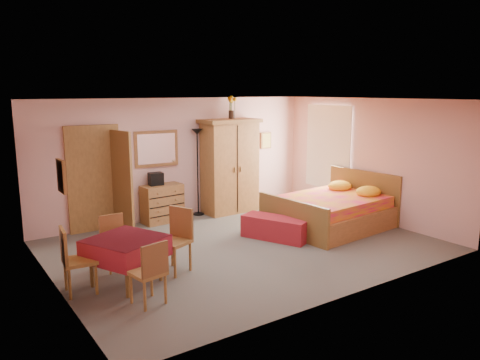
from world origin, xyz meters
TOP-DOWN VIEW (x-y plane):
  - floor at (0.00, 0.00)m, footprint 6.50×6.50m
  - ceiling at (0.00, 0.00)m, footprint 6.50×6.50m
  - wall_back at (0.00, 2.50)m, footprint 6.50×0.10m
  - wall_front at (0.00, -2.50)m, footprint 6.50×0.10m
  - wall_left at (-3.25, 0.00)m, footprint 0.10×5.00m
  - wall_right at (3.25, 0.00)m, footprint 0.10×5.00m
  - doorway at (-1.90, 2.47)m, footprint 1.06×0.12m
  - window at (3.21, 1.20)m, footprint 0.08×1.40m
  - picture_left at (-3.22, -0.60)m, footprint 0.04×0.32m
  - picture_back at (2.35, 2.47)m, footprint 0.30×0.04m
  - chest_of_drawers at (-0.55, 2.26)m, footprint 0.88×0.49m
  - wall_mirror at (-0.55, 2.47)m, footprint 0.96×0.10m
  - stereo at (-0.66, 2.31)m, footprint 0.29×0.22m
  - floor_lamp at (0.37, 2.36)m, footprint 0.30×0.30m
  - wardrobe at (1.11, 2.18)m, footprint 1.38×0.74m
  - sunflower_vase at (1.21, 2.26)m, footprint 0.22×0.22m
  - bed at (2.08, -0.04)m, footprint 2.43×1.98m
  - bench at (0.71, 0.01)m, footprint 0.94×1.34m
  - dining_table at (-2.37, -0.42)m, footprint 1.25×1.25m
  - chair_south at (-2.37, -1.19)m, footprint 0.46×0.46m
  - chair_north at (-2.30, 0.21)m, footprint 0.39×0.39m
  - chair_west at (-3.00, -0.35)m, footprint 0.47×0.47m
  - chair_east at (-1.61, -0.39)m, footprint 0.59×0.59m

SIDE VIEW (x-z plane):
  - floor at x=0.00m, z-range 0.00..0.00m
  - bench at x=0.71m, z-range 0.00..0.42m
  - dining_table at x=-2.37m, z-range 0.00..0.69m
  - chest_of_drawers at x=-0.55m, z-range 0.00..0.80m
  - chair_north at x=-2.30m, z-range 0.00..0.85m
  - chair_south at x=-2.37m, z-range 0.00..0.86m
  - chair_west at x=-3.00m, z-range 0.00..0.94m
  - chair_east at x=-1.61m, z-range 0.00..0.99m
  - bed at x=2.08m, z-range 0.00..1.06m
  - stereo at x=-0.66m, z-range 0.80..1.07m
  - floor_lamp at x=0.37m, z-range 0.00..1.93m
  - doorway at x=-1.90m, z-range -0.05..2.10m
  - wardrobe at x=1.11m, z-range 0.00..2.13m
  - wall_back at x=0.00m, z-range 0.00..2.60m
  - wall_front at x=0.00m, z-range 0.00..2.60m
  - wall_left at x=-3.25m, z-range 0.00..2.60m
  - wall_right at x=3.25m, z-range 0.00..2.60m
  - window at x=3.21m, z-range 0.48..2.42m
  - picture_back at x=2.35m, z-range 1.35..1.75m
  - wall_mirror at x=-0.55m, z-range 1.17..1.93m
  - picture_left at x=-3.22m, z-range 1.49..1.91m
  - sunflower_vase at x=1.21m, z-range 2.13..2.64m
  - ceiling at x=0.00m, z-range 2.60..2.60m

